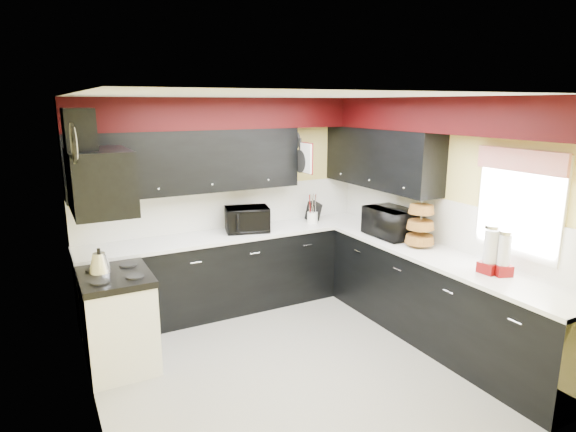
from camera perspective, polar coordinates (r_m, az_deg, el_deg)
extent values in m
plane|color=gray|center=(4.85, 1.11, -16.94)|extent=(3.60, 3.60, 0.00)
cube|color=#E0C666|center=(5.95, -7.29, 1.61)|extent=(3.60, 0.06, 2.50)
cube|color=#E0C666|center=(5.44, 17.97, -0.04)|extent=(0.06, 3.60, 2.50)
cube|color=#E0C666|center=(3.86, -23.00, -5.83)|extent=(0.06, 3.60, 2.50)
cube|color=white|center=(4.19, 1.27, 14.06)|extent=(3.60, 3.60, 0.06)
cube|color=black|center=(5.90, -6.02, -6.54)|extent=(3.60, 0.60, 0.90)
cube|color=black|center=(5.28, 17.39, -9.55)|extent=(0.60, 3.00, 0.90)
cube|color=white|center=(5.76, -6.13, -2.14)|extent=(3.62, 0.64, 0.04)
cube|color=white|center=(5.12, 17.75, -4.69)|extent=(0.64, 3.02, 0.04)
cube|color=white|center=(5.96, -7.24, 1.03)|extent=(3.60, 0.02, 0.50)
cube|color=white|center=(5.45, 17.85, -0.66)|extent=(0.02, 3.60, 0.50)
cube|color=black|center=(5.54, -11.67, 6.35)|extent=(2.60, 0.35, 0.70)
cube|color=black|center=(5.89, 10.86, 6.78)|extent=(0.35, 1.80, 0.70)
cube|color=black|center=(5.66, -6.95, 11.99)|extent=(3.60, 0.36, 0.35)
cube|color=black|center=(5.06, 18.88, 11.25)|extent=(0.36, 3.24, 0.35)
cube|color=white|center=(4.88, -19.41, -11.90)|extent=(0.60, 0.75, 0.86)
cube|color=black|center=(4.71, -19.84, -6.81)|extent=(0.62, 0.77, 0.06)
cube|color=black|center=(4.49, -21.36, 3.87)|extent=(0.50, 0.78, 0.55)
cube|color=black|center=(4.43, -23.50, 9.06)|extent=(0.24, 0.40, 0.40)
cube|color=red|center=(4.70, 25.85, 5.95)|extent=(0.04, 0.88, 0.20)
cube|color=white|center=(5.77, 2.13, 6.88)|extent=(0.03, 0.26, 0.35)
imported|color=black|center=(5.76, -4.84, -0.39)|extent=(0.60, 0.54, 0.29)
imported|color=black|center=(5.64, 12.10, -0.75)|extent=(0.41, 0.60, 0.33)
cylinder|color=white|center=(6.16, 2.91, -0.17)|extent=(0.14, 0.14, 0.14)
cube|color=black|center=(6.25, 3.03, 0.51)|extent=(0.15, 0.18, 0.25)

